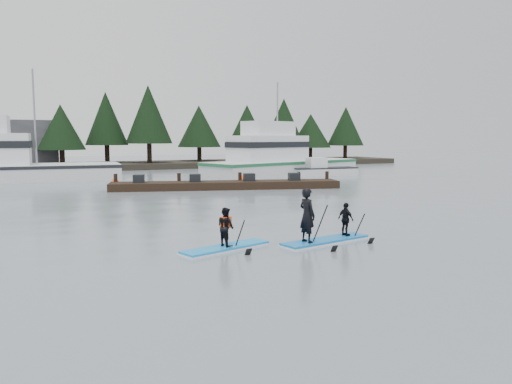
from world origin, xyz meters
name	(u,v)px	position (x,y,z in m)	size (l,w,h in m)	color
ground	(342,248)	(0.00, 0.00, 0.00)	(160.00, 160.00, 0.00)	slate
far_shore	(109,166)	(0.00, 42.00, 0.30)	(70.00, 8.00, 0.60)	#2D281E
treeline	(109,169)	(0.00, 42.00, 0.00)	(60.00, 4.00, 8.00)	black
fishing_boat_medium	(280,167)	(12.56, 27.34, 0.66)	(16.24, 8.76, 9.14)	silver
skiff	(325,171)	(15.65, 24.70, 0.33)	(5.72, 1.71, 0.67)	silver
floating_dock	(226,185)	(3.38, 17.53, 0.24)	(14.65, 1.95, 0.49)	black
buoy_c	(291,176)	(12.56, 25.28, 0.00)	(0.51, 0.51, 0.51)	#FA460C
buoy_d	(244,182)	(6.61, 21.91, 0.00)	(0.64, 0.64, 0.64)	#FA460C
buoy_b	(115,184)	(-2.54, 23.92, 0.00)	(0.52, 0.52, 0.52)	#FA460C
paddleboard_solo	(226,235)	(-3.24, 1.30, 0.42)	(2.97, 1.49, 1.77)	#1687D3
paddleboard_duo	(322,224)	(-0.19, 0.83, 0.61)	(3.26, 1.47, 2.32)	#136DBA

